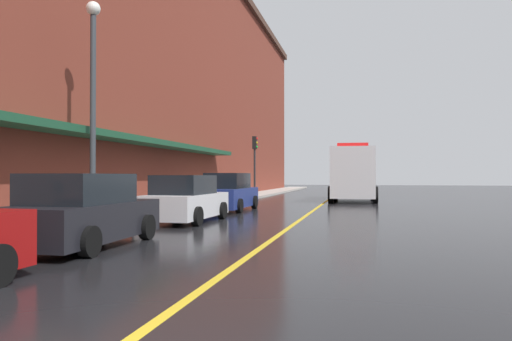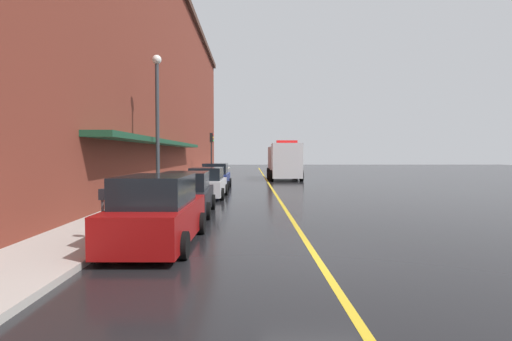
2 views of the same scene
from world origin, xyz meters
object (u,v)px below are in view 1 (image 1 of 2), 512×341
Objects in this scene: parking_meter_0 at (133,193)px; street_lamp_left at (93,87)px; traffic_light_near at (255,154)px; parked_car_2 at (186,200)px; parked_car_3 at (229,193)px; parked_car_1 at (83,212)px; box_truck at (353,175)px.

street_lamp_left reaches higher than parking_meter_0.
parked_car_2 is at bearing -85.28° from traffic_light_near.
parked_car_3 is 3.57× the size of parking_meter_0.
parking_meter_0 is at bearing 68.15° from street_lamp_left.
traffic_light_near is at bearing 6.96° from parked_car_3.
parked_car_3 is (0.18, 11.61, 0.03)m from parked_car_1.
parking_meter_0 is at bearing 167.40° from parked_car_3.
parked_car_2 is 16.70m from box_truck.
street_lamp_left is at bearing 165.63° from parked_car_3.
traffic_light_near is (-1.43, 17.25, 2.38)m from parked_car_2.
box_truck is 18.23m from parking_meter_0.
parked_car_1 reaches higher than parking_meter_0.
parked_car_1 is 1.04× the size of traffic_light_near.
parked_car_1 reaches higher than parked_car_2.
parking_meter_0 is 0.19× the size of street_lamp_left.
parked_car_1 is at bearing -61.23° from street_lamp_left.
parking_meter_0 is 18.45m from traffic_light_near.
box_truck is (5.72, 21.78, 0.91)m from parked_car_1.
parked_car_3 is at bearing 75.63° from street_lamp_left.
parked_car_1 is 5.15m from parking_meter_0.
street_lamp_left is (-2.09, -2.57, 3.62)m from parked_car_2.
box_truck reaches higher than parking_meter_0.
parking_meter_0 is (-1.49, -6.64, 0.24)m from parked_car_3.
box_truck reaches higher than parked_car_3.
parked_car_1 is 0.55× the size of box_truck.
parked_car_2 is 17.47m from traffic_light_near.
parked_car_2 is at bearing 50.96° from street_lamp_left.
street_lamp_left is (-7.62, -18.31, 2.70)m from box_truck.
street_lamp_left reaches higher than parked_car_1.
box_truck is at bearing -16.17° from parked_car_1.
street_lamp_left is 19.87m from traffic_light_near.
traffic_light_near is (-1.42, 11.68, 2.33)m from parked_car_3.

